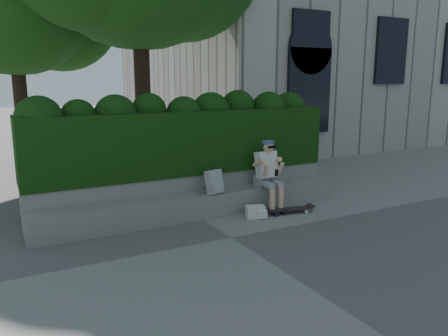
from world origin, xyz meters
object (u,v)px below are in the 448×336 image
skateboard (290,209)px  backpack_ground (255,212)px  person (268,172)px  backpack_plaid (214,182)px

skateboard → backpack_ground: bearing=-174.5°
skateboard → person: bearing=130.7°
skateboard → backpack_plaid: bearing=171.3°
person → skateboard: person is taller
person → backpack_plaid: 1.15m
skateboard → backpack_ground: 0.75m
person → backpack_plaid: (-1.15, 0.08, -0.08)m
person → skateboard: bearing=-60.7°
person → skateboard: size_ratio=1.53×
person → backpack_ground: 0.89m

